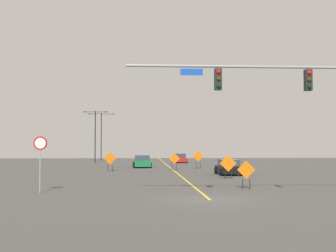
# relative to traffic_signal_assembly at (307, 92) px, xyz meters

# --- Properties ---
(ground) EXTENTS (146.89, 146.89, 0.00)m
(ground) POSITION_rel_traffic_signal_assembly_xyz_m (-4.84, 0.01, -5.29)
(ground) COLOR #4C4947
(road_centre_stripe) EXTENTS (0.16, 81.61, 0.01)m
(road_centre_stripe) POSITION_rel_traffic_signal_assembly_xyz_m (-4.84, 40.82, -5.29)
(road_centre_stripe) COLOR yellow
(road_centre_stripe) RESTS_ON ground
(traffic_signal_assembly) EXTENTS (13.62, 0.44, 6.96)m
(traffic_signal_assembly) POSITION_rel_traffic_signal_assembly_xyz_m (0.00, 0.00, 0.00)
(traffic_signal_assembly) COLOR gray
(traffic_signal_assembly) RESTS_ON ground
(stop_sign) EXTENTS (0.76, 0.07, 3.15)m
(stop_sign) POSITION_rel_traffic_signal_assembly_xyz_m (-13.83, 3.63, -3.09)
(stop_sign) COLOR gray
(stop_sign) RESTS_ON ground
(street_lamp_far_left) EXTENTS (3.72, 0.24, 8.06)m
(street_lamp_far_left) POSITION_rel_traffic_signal_assembly_xyz_m (-15.57, 46.54, -0.50)
(street_lamp_far_left) COLOR black
(street_lamp_far_left) RESTS_ON ground
(street_lamp_mid_left) EXTENTS (4.81, 0.24, 8.52)m
(street_lamp_mid_left) POSITION_rel_traffic_signal_assembly_xyz_m (-15.66, 56.99, -0.17)
(street_lamp_mid_left) COLOR black
(street_lamp_mid_left) RESTS_ON ground
(construction_sign_right_shoulder) EXTENTS (1.32, 0.13, 1.90)m
(construction_sign_right_shoulder) POSITION_rel_traffic_signal_assembly_xyz_m (-1.35, 13.21, -4.13)
(construction_sign_right_shoulder) COLOR orange
(construction_sign_right_shoulder) RESTS_ON ground
(construction_sign_median_near) EXTENTS (1.27, 0.35, 2.03)m
(construction_sign_median_near) POSITION_rel_traffic_signal_assembly_xyz_m (-11.52, 23.93, -4.01)
(construction_sign_median_near) COLOR orange
(construction_sign_median_near) RESTS_ON ground
(construction_sign_left_shoulder) EXTENTS (1.26, 0.19, 2.08)m
(construction_sign_left_shoulder) POSITION_rel_traffic_signal_assembly_xyz_m (-1.80, 28.70, -3.96)
(construction_sign_left_shoulder) COLOR orange
(construction_sign_left_shoulder) RESTS_ON ground
(construction_sign_left_lane) EXTENTS (1.08, 0.29, 1.72)m
(construction_sign_left_lane) POSITION_rel_traffic_signal_assembly_xyz_m (-1.86, 5.10, -4.22)
(construction_sign_left_lane) COLOR orange
(construction_sign_left_lane) RESTS_ON ground
(construction_sign_right_lane) EXTENTS (1.19, 0.28, 1.87)m
(construction_sign_right_lane) POSITION_rel_traffic_signal_assembly_xyz_m (-4.74, 25.85, -4.12)
(construction_sign_right_lane) COLOR orange
(construction_sign_right_lane) RESTS_ON ground
(car_red_far) EXTENTS (2.20, 4.11, 1.44)m
(car_red_far) POSITION_rel_traffic_signal_assembly_xyz_m (-2.41, 46.89, -4.63)
(car_red_far) COLOR red
(car_red_far) RESTS_ON ground
(car_green_near) EXTENTS (2.36, 4.37, 1.49)m
(car_green_near) POSITION_rel_traffic_signal_assembly_xyz_m (-8.27, 32.32, -4.59)
(car_green_near) COLOR #196B38
(car_green_near) RESTS_ON ground
(car_black_passing) EXTENTS (2.02, 4.04, 1.39)m
(car_black_passing) POSITION_rel_traffic_signal_assembly_xyz_m (-0.35, 18.29, -4.63)
(car_black_passing) COLOR black
(car_black_passing) RESTS_ON ground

